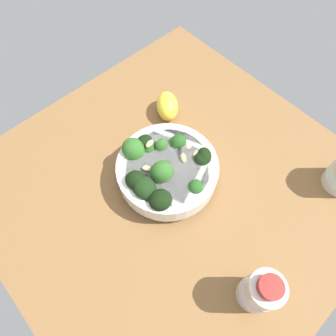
# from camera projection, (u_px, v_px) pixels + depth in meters

# --- Properties ---
(ground_plane) EXTENTS (0.69, 0.69, 0.05)m
(ground_plane) POSITION_uv_depth(u_px,v_px,m) (174.00, 189.00, 0.63)
(ground_plane) COLOR brown
(bowl_of_broccoli) EXTENTS (0.20, 0.20, 0.09)m
(bowl_of_broccoli) POSITION_uv_depth(u_px,v_px,m) (165.00, 169.00, 0.58)
(bowl_of_broccoli) COLOR white
(bowl_of_broccoli) RESTS_ON ground_plane
(lemon_wedge) EXTENTS (0.08, 0.09, 0.05)m
(lemon_wedge) POSITION_uv_depth(u_px,v_px,m) (167.00, 106.00, 0.67)
(lemon_wedge) COLOR yellow
(lemon_wedge) RESTS_ON ground_plane
(bottle_tall) EXTENTS (0.06, 0.06, 0.11)m
(bottle_tall) POSITION_uv_depth(u_px,v_px,m) (260.00, 292.00, 0.46)
(bottle_tall) COLOR beige
(bottle_tall) RESTS_ON ground_plane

